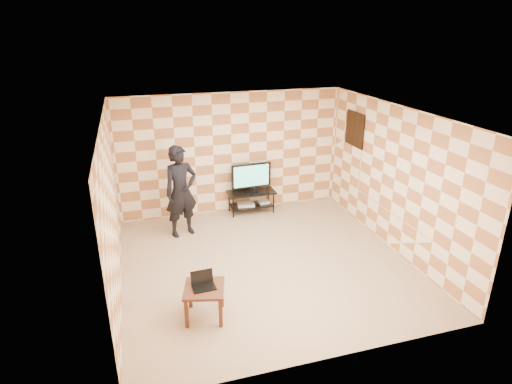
{
  "coord_description": "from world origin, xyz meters",
  "views": [
    {
      "loc": [
        -2.08,
        -6.4,
        4.01
      ],
      "look_at": [
        0.0,
        0.6,
        1.15
      ],
      "focal_mm": 30.0,
      "sensor_mm": 36.0,
      "label": 1
    }
  ],
  "objects_px": {
    "tv": "(251,176)",
    "person": "(181,191)",
    "side_table": "(204,293)",
    "tv_stand": "(251,197)"
  },
  "relations": [
    {
      "from": "tv_stand",
      "to": "person",
      "type": "height_order",
      "value": "person"
    },
    {
      "from": "tv",
      "to": "side_table",
      "type": "height_order",
      "value": "tv"
    },
    {
      "from": "tv",
      "to": "side_table",
      "type": "relative_size",
      "value": 1.31
    },
    {
      "from": "tv_stand",
      "to": "person",
      "type": "relative_size",
      "value": 0.57
    },
    {
      "from": "person",
      "to": "side_table",
      "type": "bearing_deg",
      "value": -109.25
    },
    {
      "from": "side_table",
      "to": "person",
      "type": "xyz_separation_m",
      "value": [
        0.05,
        2.78,
        0.52
      ]
    },
    {
      "from": "tv_stand",
      "to": "side_table",
      "type": "xyz_separation_m",
      "value": [
        -1.69,
        -3.44,
        0.04
      ]
    },
    {
      "from": "tv",
      "to": "person",
      "type": "distance_m",
      "value": 1.77
    },
    {
      "from": "tv_stand",
      "to": "tv",
      "type": "xyz_separation_m",
      "value": [
        -0.0,
        -0.0,
        0.5
      ]
    },
    {
      "from": "tv",
      "to": "person",
      "type": "xyz_separation_m",
      "value": [
        -1.64,
        -0.66,
        0.07
      ]
    }
  ]
}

